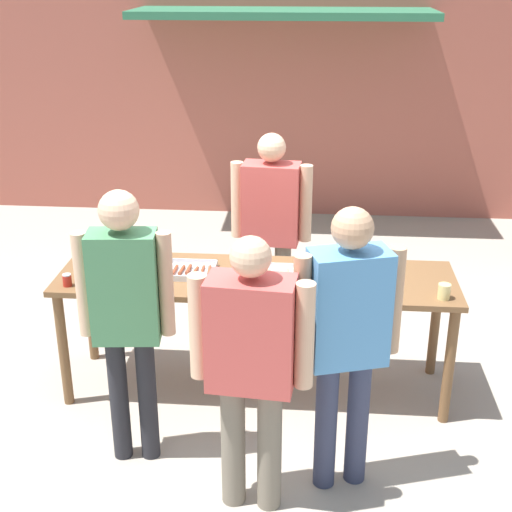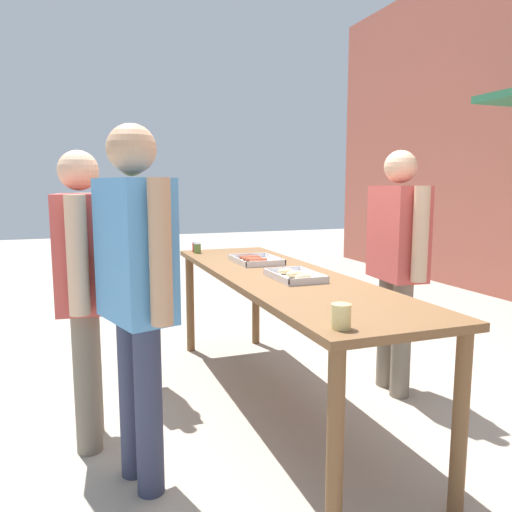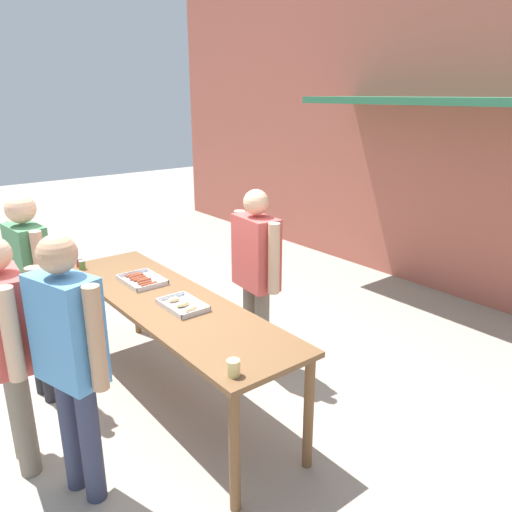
{
  "view_description": "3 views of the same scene",
  "coord_description": "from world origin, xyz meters",
  "px_view_note": "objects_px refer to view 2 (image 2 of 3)",
  "views": [
    {
      "loc": [
        0.37,
        -4.48,
        2.92
      ],
      "look_at": [
        0.0,
        0.0,
        1.05
      ],
      "focal_mm": 50.0,
      "sensor_mm": 36.0,
      "label": 1
    },
    {
      "loc": [
        2.94,
        -1.24,
        1.47
      ],
      "look_at": [
        -0.5,
        0.02,
        0.95
      ],
      "focal_mm": 35.0,
      "sensor_mm": 36.0,
      "label": 2
    },
    {
      "loc": [
        3.33,
        -1.75,
        2.48
      ],
      "look_at": [
        0.05,
        0.86,
        1.11
      ],
      "focal_mm": 35.0,
      "sensor_mm": 36.0,
      "label": 3
    }
  ],
  "objects_px": {
    "food_tray_buns": "(295,276)",
    "beer_cup": "(341,316)",
    "person_customer_with_cup": "(136,277)",
    "person_server_behind_table": "(397,252)",
    "condiment_jar_mustard": "(196,247)",
    "person_customer_holding_hotdog": "(134,242)",
    "condiment_jar_ketchup": "(197,248)",
    "person_customer_waiting_in_line": "(83,276)",
    "food_tray_sausages": "(256,261)"
  },
  "relations": [
    {
      "from": "food_tray_buns",
      "to": "beer_cup",
      "type": "height_order",
      "value": "beer_cup"
    },
    {
      "from": "person_customer_with_cup",
      "to": "person_server_behind_table",
      "type": "bearing_deg",
      "value": -90.84
    },
    {
      "from": "condiment_jar_mustard",
      "to": "person_customer_holding_hotdog",
      "type": "xyz_separation_m",
      "value": [
        0.56,
        -0.58,
        0.12
      ]
    },
    {
      "from": "food_tray_buns",
      "to": "person_customer_with_cup",
      "type": "xyz_separation_m",
      "value": [
        0.38,
        -0.99,
        0.12
      ]
    },
    {
      "from": "condiment_jar_ketchup",
      "to": "person_customer_waiting_in_line",
      "type": "relative_size",
      "value": 0.05
    },
    {
      "from": "food_tray_sausages",
      "to": "person_customer_holding_hotdog",
      "type": "distance_m",
      "value": 0.89
    },
    {
      "from": "condiment_jar_ketchup",
      "to": "person_customer_waiting_in_line",
      "type": "height_order",
      "value": "person_customer_waiting_in_line"
    },
    {
      "from": "food_tray_sausages",
      "to": "food_tray_buns",
      "type": "height_order",
      "value": "food_tray_buns"
    },
    {
      "from": "condiment_jar_mustard",
      "to": "person_server_behind_table",
      "type": "height_order",
      "value": "person_server_behind_table"
    },
    {
      "from": "food_tray_buns",
      "to": "condiment_jar_ketchup",
      "type": "height_order",
      "value": "condiment_jar_ketchup"
    },
    {
      "from": "food_tray_sausages",
      "to": "person_server_behind_table",
      "type": "relative_size",
      "value": 0.25
    },
    {
      "from": "food_tray_sausages",
      "to": "person_customer_waiting_in_line",
      "type": "height_order",
      "value": "person_customer_waiting_in_line"
    },
    {
      "from": "person_server_behind_table",
      "to": "person_customer_holding_hotdog",
      "type": "height_order",
      "value": "person_customer_holding_hotdog"
    },
    {
      "from": "person_customer_with_cup",
      "to": "person_customer_waiting_in_line",
      "type": "height_order",
      "value": "person_customer_with_cup"
    },
    {
      "from": "food_tray_buns",
      "to": "person_customer_holding_hotdog",
      "type": "distance_m",
      "value": 1.25
    },
    {
      "from": "person_customer_waiting_in_line",
      "to": "food_tray_buns",
      "type": "bearing_deg",
      "value": -90.9
    },
    {
      "from": "food_tray_sausages",
      "to": "person_customer_with_cup",
      "type": "xyz_separation_m",
      "value": [
        1.09,
        -1.0,
        0.13
      ]
    },
    {
      "from": "food_tray_buns",
      "to": "condiment_jar_mustard",
      "type": "bearing_deg",
      "value": -169.1
    },
    {
      "from": "condiment_jar_mustard",
      "to": "beer_cup",
      "type": "distance_m",
      "value": 2.48
    },
    {
      "from": "food_tray_buns",
      "to": "condiment_jar_mustard",
      "type": "xyz_separation_m",
      "value": [
        -1.45,
        -0.28,
        0.02
      ]
    },
    {
      "from": "condiment_jar_ketchup",
      "to": "beer_cup",
      "type": "height_order",
      "value": "beer_cup"
    },
    {
      "from": "person_customer_with_cup",
      "to": "person_customer_waiting_in_line",
      "type": "distance_m",
      "value": 0.56
    },
    {
      "from": "food_tray_sausages",
      "to": "beer_cup",
      "type": "height_order",
      "value": "beer_cup"
    },
    {
      "from": "condiment_jar_ketchup",
      "to": "food_tray_buns",
      "type": "bearing_deg",
      "value": 11.85
    },
    {
      "from": "person_server_behind_table",
      "to": "person_customer_with_cup",
      "type": "bearing_deg",
      "value": -68.4
    },
    {
      "from": "food_tray_sausages",
      "to": "person_server_behind_table",
      "type": "height_order",
      "value": "person_server_behind_table"
    },
    {
      "from": "food_tray_buns",
      "to": "person_server_behind_table",
      "type": "relative_size",
      "value": 0.24
    },
    {
      "from": "food_tray_sausages",
      "to": "condiment_jar_ketchup",
      "type": "relative_size",
      "value": 4.94
    },
    {
      "from": "person_customer_with_cup",
      "to": "person_customer_waiting_in_line",
      "type": "bearing_deg",
      "value": 6.86
    },
    {
      "from": "food_tray_buns",
      "to": "condiment_jar_ketchup",
      "type": "xyz_separation_m",
      "value": [
        -1.37,
        -0.29,
        0.02
      ]
    },
    {
      "from": "person_customer_holding_hotdog",
      "to": "condiment_jar_mustard",
      "type": "bearing_deg",
      "value": -51.51
    },
    {
      "from": "condiment_jar_mustard",
      "to": "beer_cup",
      "type": "relative_size",
      "value": 0.84
    },
    {
      "from": "food_tray_sausages",
      "to": "person_customer_with_cup",
      "type": "relative_size",
      "value": 0.24
    },
    {
      "from": "condiment_jar_ketchup",
      "to": "person_customer_waiting_in_line",
      "type": "xyz_separation_m",
      "value": [
        1.23,
        -0.93,
        0.03
      ]
    },
    {
      "from": "condiment_jar_mustard",
      "to": "person_customer_holding_hotdog",
      "type": "height_order",
      "value": "person_customer_holding_hotdog"
    },
    {
      "from": "condiment_jar_ketchup",
      "to": "person_customer_holding_hotdog",
      "type": "bearing_deg",
      "value": -50.46
    },
    {
      "from": "food_tray_sausages",
      "to": "person_customer_holding_hotdog",
      "type": "relative_size",
      "value": 0.24
    },
    {
      "from": "food_tray_sausages",
      "to": "person_server_behind_table",
      "type": "distance_m",
      "value": 1.01
    },
    {
      "from": "condiment_jar_ketchup",
      "to": "person_server_behind_table",
      "type": "height_order",
      "value": "person_server_behind_table"
    },
    {
      "from": "beer_cup",
      "to": "person_customer_with_cup",
      "type": "height_order",
      "value": "person_customer_with_cup"
    },
    {
      "from": "person_server_behind_table",
      "to": "condiment_jar_mustard",
      "type": "bearing_deg",
      "value": -133.62
    },
    {
      "from": "food_tray_buns",
      "to": "condiment_jar_ketchup",
      "type": "relative_size",
      "value": 4.73
    },
    {
      "from": "beer_cup",
      "to": "person_customer_with_cup",
      "type": "bearing_deg",
      "value": -131.94
    },
    {
      "from": "person_customer_holding_hotdog",
      "to": "person_customer_with_cup",
      "type": "relative_size",
      "value": 1.01
    },
    {
      "from": "food_tray_sausages",
      "to": "condiment_jar_mustard",
      "type": "xyz_separation_m",
      "value": [
        -0.75,
        -0.28,
        0.03
      ]
    },
    {
      "from": "person_server_behind_table",
      "to": "food_tray_buns",
      "type": "bearing_deg",
      "value": -74.2
    },
    {
      "from": "condiment_jar_mustard",
      "to": "condiment_jar_ketchup",
      "type": "height_order",
      "value": "same"
    },
    {
      "from": "beer_cup",
      "to": "person_server_behind_table",
      "type": "xyz_separation_m",
      "value": [
        -1.19,
        1.12,
        0.06
      ]
    },
    {
      "from": "person_server_behind_table",
      "to": "person_customer_holding_hotdog",
      "type": "relative_size",
      "value": 0.97
    },
    {
      "from": "food_tray_buns",
      "to": "beer_cup",
      "type": "relative_size",
      "value": 3.96
    }
  ]
}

